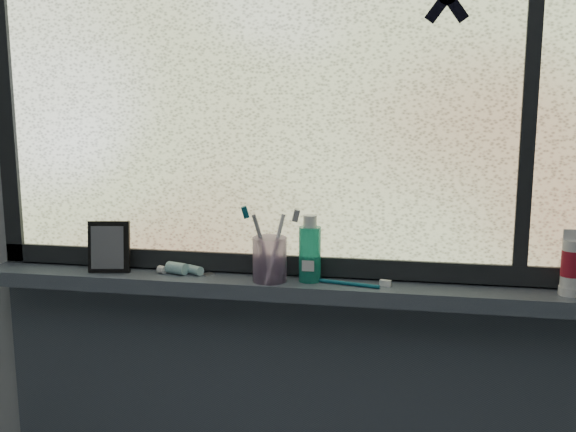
% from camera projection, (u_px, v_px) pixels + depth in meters
% --- Properties ---
extents(wall_back, '(3.00, 0.01, 2.50)m').
position_uv_depth(wall_back, '(284.00, 188.00, 1.69)').
color(wall_back, '#9EA3A8').
rests_on(wall_back, ground).
extents(windowsill, '(1.62, 0.14, 0.04)m').
position_uv_depth(windowsill, '(278.00, 287.00, 1.66)').
color(windowsill, '#434C59').
rests_on(windowsill, wall_back).
extents(window_pane, '(1.50, 0.01, 1.00)m').
position_uv_depth(window_pane, '(282.00, 79.00, 1.62)').
color(window_pane, silver).
rests_on(window_pane, wall_back).
extents(frame_bottom, '(1.60, 0.03, 0.05)m').
position_uv_depth(frame_bottom, '(282.00, 264.00, 1.70)').
color(frame_bottom, black).
rests_on(frame_bottom, windowsill).
extents(frame_left, '(0.05, 0.03, 1.10)m').
position_uv_depth(frame_left, '(5.00, 81.00, 1.76)').
color(frame_left, black).
rests_on(frame_left, wall_back).
extents(frame_mullion, '(0.03, 0.03, 1.00)m').
position_uv_depth(frame_mullion, '(531.00, 77.00, 1.51)').
color(frame_mullion, black).
rests_on(frame_mullion, wall_back).
extents(vanity_mirror, '(0.12, 0.07, 0.14)m').
position_uv_depth(vanity_mirror, '(109.00, 247.00, 1.73)').
color(vanity_mirror, black).
rests_on(vanity_mirror, windowsill).
extents(toothpaste_tube, '(0.18, 0.10, 0.03)m').
position_uv_depth(toothpaste_tube, '(184.00, 269.00, 1.71)').
color(toothpaste_tube, white).
rests_on(toothpaste_tube, windowsill).
extents(toothbrush_cup, '(0.10, 0.10, 0.11)m').
position_uv_depth(toothbrush_cup, '(270.00, 259.00, 1.64)').
color(toothbrush_cup, '#B28EBC').
rests_on(toothbrush_cup, windowsill).
extents(toothbrush_lying, '(0.22, 0.07, 0.01)m').
position_uv_depth(toothbrush_lying, '(345.00, 282.00, 1.61)').
color(toothbrush_lying, '#0B5266').
rests_on(toothbrush_lying, windowsill).
extents(mouthwash_bottle, '(0.07, 0.07, 0.14)m').
position_uv_depth(mouthwash_bottle, '(310.00, 248.00, 1.63)').
color(mouthwash_bottle, '#20AA8B').
rests_on(mouthwash_bottle, windowsill).
extents(cream_tube, '(0.05, 0.05, 0.11)m').
position_uv_depth(cream_tube, '(571.00, 260.00, 1.51)').
color(cream_tube, silver).
rests_on(cream_tube, windowsill).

